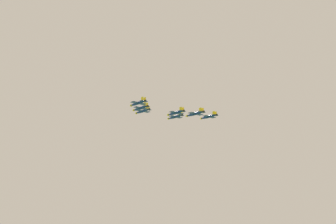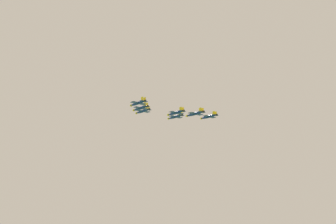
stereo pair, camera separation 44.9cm
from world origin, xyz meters
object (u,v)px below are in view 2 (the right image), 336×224
Objects in this scene: jet_lead at (143,111)px; jet_slot_rear at (176,113)px; jet_left_outer at (138,103)px; jet_trailing at (195,114)px; jet_left_wingman at (140,108)px; jet_right_wingman at (175,117)px; jet_right_outer at (209,117)px.

jet_lead is 32.59m from jet_slot_rear.
jet_trailing is (-11.65, 29.13, -4.57)m from jet_left_outer.
jet_left_wingman reaches higher than jet_left_outer.
jet_lead reaches higher than jet_right_wingman.
jet_left_wingman is at bearing -39.80° from jet_left_outer.
jet_right_outer is (-22.34, 37.40, -1.77)m from jet_left_wingman.
jet_lead is 21.36m from jet_right_wingman.
jet_slot_rear is at bearing -89.44° from jet_left_outer.
jet_right_wingman is (-21.38, 16.55, -1.08)m from jet_left_wingman.
jet_slot_rear is (21.38, -16.55, -1.89)m from jet_right_outer.
jet_lead is 48.89m from jet_trailing.
jet_slot_rear is at bearing 0.20° from jet_trailing.
jet_right_wingman is at bearing 40.12° from jet_right_outer.
jet_left_outer is (40.85, 8.61, -6.07)m from jet_lead.
jet_slot_rear is (-21.38, 16.55, -1.01)m from jet_left_outer.
jet_right_wingman is 0.98× the size of jet_right_outer.
jet_lead is at bearing 40.12° from jet_right_outer.
jet_right_wingman is 0.99× the size of jet_trailing.
jet_lead is 1.05× the size of jet_right_wingman.
jet_left_outer is 54.08m from jet_right_outer.
jet_left_outer is at bearing 89.75° from jet_right_outer.
jet_left_wingman is 1.03× the size of jet_right_wingman.
jet_slot_rear is at bearing 89.75° from jet_right_outer.
jet_right_wingman reaches higher than jet_left_outer.
jet_left_wingman is at bearing 68.34° from jet_right_outer.
jet_trailing is (30.16, 16.88, -6.13)m from jet_right_wingman.
jet_lead is 1.02× the size of jet_left_wingman.
jet_right_wingman is 35.10m from jet_trailing.
jet_left_wingman is 1.04× the size of jet_left_outer.
jet_left_wingman is 27.06m from jet_right_wingman.
jet_trailing is (8.78, 33.43, -7.21)m from jet_left_wingman.
jet_right_outer is 1.01× the size of jet_trailing.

